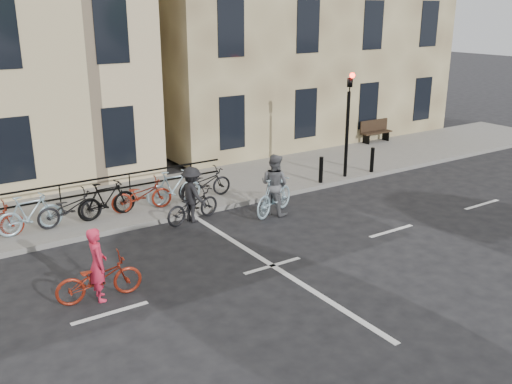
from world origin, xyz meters
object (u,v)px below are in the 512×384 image
bench (375,130)px  cyclist_grey (274,190)px  cyclist_pink (99,275)px  traffic_light (348,112)px  cyclist_dark (192,200)px

bench → cyclist_grey: size_ratio=0.82×
cyclist_pink → cyclist_grey: cyclist_grey is taller
traffic_light → cyclist_dark: traffic_light is taller
traffic_light → bench: size_ratio=2.44×
cyclist_grey → cyclist_dark: cyclist_grey is taller
cyclist_grey → traffic_light: bearing=-94.8°
cyclist_dark → cyclist_pink: bearing=116.5°
traffic_light → cyclist_pink: (-10.16, -3.64, -1.90)m
traffic_light → bench: bearing=35.2°
traffic_light → cyclist_pink: bearing=-160.3°
cyclist_pink → bench: bearing=-58.7°
bench → cyclist_grey: cyclist_grey is taller
bench → traffic_light: bearing=-144.8°
cyclist_pink → cyclist_dark: size_ratio=0.97×
bench → cyclist_dark: cyclist_dark is taller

